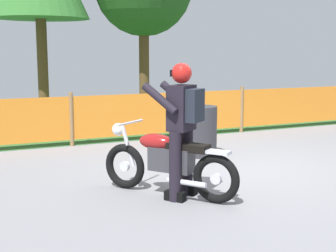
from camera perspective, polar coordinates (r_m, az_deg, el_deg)
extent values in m
cube|color=gray|center=(7.66, 8.39, -5.12)|extent=(24.00, 24.00, 0.02)
cube|color=#386B2D|center=(12.90, -5.85, 0.67)|extent=(24.00, 5.87, 0.01)
cylinder|color=olive|center=(9.50, -11.39, 0.79)|extent=(0.08, 0.08, 1.05)
cylinder|color=olive|center=(11.04, 8.74, 1.96)|extent=(0.08, 0.08, 1.05)
cube|color=orange|center=(10.11, -0.57, 1.55)|extent=(3.82, 0.02, 0.85)
cube|color=orange|center=(12.21, 16.44, 2.45)|extent=(3.82, 0.02, 0.85)
cylinder|color=brown|center=(13.42, -14.63, 6.48)|extent=(0.28, 0.28, 2.68)
cylinder|color=brown|center=(13.44, -2.85, 6.65)|extent=(0.28, 0.28, 2.64)
torus|color=black|center=(6.49, -5.15, -4.77)|extent=(0.44, 0.55, 0.61)
cylinder|color=silver|center=(6.49, -5.15, -4.77)|extent=(0.12, 0.14, 0.13)
torus|color=black|center=(5.86, 5.71, -6.26)|extent=(0.44, 0.55, 0.61)
cylinder|color=silver|center=(5.86, 5.71, -6.26)|extent=(0.12, 0.14, 0.13)
cube|color=#38383D|center=(6.08, 0.39, -3.99)|extent=(0.52, 0.59, 0.30)
ellipsoid|color=maroon|center=(6.15, -1.39, -1.87)|extent=(0.48, 0.53, 0.21)
cube|color=black|center=(5.94, 2.40, -2.54)|extent=(0.48, 0.55, 0.09)
cube|color=silver|center=(5.79, 5.76, -3.08)|extent=(0.32, 0.37, 0.04)
cylinder|color=silver|center=(6.40, -4.76, -2.43)|extent=(0.17, 0.21, 0.54)
sphere|color=white|center=(6.44, -5.91, -0.39)|extent=(0.24, 0.24, 0.17)
cylinder|color=silver|center=(6.32, -4.51, 0.40)|extent=(0.48, 0.36, 0.03)
cylinder|color=silver|center=(5.90, 2.20, -6.74)|extent=(0.36, 0.46, 0.07)
cylinder|color=black|center=(5.89, 0.86, -4.87)|extent=(0.21, 0.21, 0.86)
cube|color=black|center=(5.99, 0.85, -8.31)|extent=(0.24, 0.27, 0.12)
cylinder|color=black|center=(6.17, 2.27, -4.25)|extent=(0.21, 0.21, 0.86)
cube|color=black|center=(6.26, 2.25, -7.55)|extent=(0.24, 0.27, 0.12)
cube|color=black|center=(5.91, 1.61, 2.16)|extent=(0.43, 0.41, 0.56)
cylinder|color=black|center=(5.79, -0.98, 3.26)|extent=(0.37, 0.45, 0.38)
cylinder|color=black|center=(6.17, 1.08, 3.60)|extent=(0.37, 0.45, 0.38)
sphere|color=red|center=(5.87, 1.63, 6.29)|extent=(0.35, 0.35, 0.25)
cube|color=black|center=(5.92, 0.76, 6.31)|extent=(0.16, 0.13, 0.08)
cube|color=#1E232D|center=(5.83, 3.09, 2.46)|extent=(0.32, 0.29, 0.40)
cylinder|color=#2D2D33|center=(8.47, 3.86, -0.61)|extent=(0.58, 0.58, 0.88)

